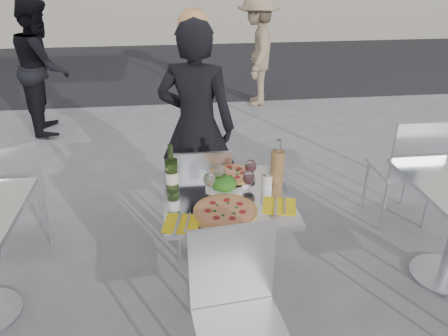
{
  "coord_description": "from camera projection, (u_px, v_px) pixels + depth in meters",
  "views": [
    {
      "loc": [
        -0.28,
        -2.16,
        2.01
      ],
      "look_at": [
        0.0,
        0.15,
        0.85
      ],
      "focal_mm": 35.0,
      "sensor_mm": 36.0,
      "label": 1
    }
  ],
  "objects": [
    {
      "name": "chair_far",
      "position": [
        201.0,
        193.0,
        3.01
      ],
      "size": [
        0.4,
        0.41,
        0.86
      ],
      "rotation": [
        0.0,
        0.0,
        3.13
      ],
      "color": "silver",
      "rests_on": "ground"
    },
    {
      "name": "wine_bottle",
      "position": [
        172.0,
        174.0,
        2.5
      ],
      "size": [
        0.07,
        0.07,
        0.29
      ],
      "color": "#3C5921",
      "rests_on": "main_table"
    },
    {
      "name": "main_table",
      "position": [
        227.0,
        226.0,
        2.6
      ],
      "size": [
        0.72,
        0.72,
        0.75
      ],
      "color": "#B7BABF",
      "rests_on": "ground"
    },
    {
      "name": "pizza_far",
      "position": [
        231.0,
        175.0,
        2.7
      ],
      "size": [
        0.31,
        0.31,
        0.03
      ],
      "color": "white",
      "rests_on": "main_table"
    },
    {
      "name": "salad_plate",
      "position": [
        224.0,
        185.0,
        2.54
      ],
      "size": [
        0.22,
        0.22,
        0.09
      ],
      "color": "white",
      "rests_on": "main_table"
    },
    {
      "name": "chair_near",
      "position": [
        237.0,
        306.0,
        2.02
      ],
      "size": [
        0.45,
        0.46,
        0.91
      ],
      "rotation": [
        0.0,
        0.0,
        0.11
      ],
      "color": "silver",
      "rests_on": "ground"
    },
    {
      "name": "ground",
      "position": [
        227.0,
        295.0,
        2.84
      ],
      "size": [
        80.0,
        80.0,
        0.0
      ],
      "primitive_type": "plane",
      "color": "#5F5F61"
    },
    {
      "name": "sugar_shaker",
      "position": [
        267.0,
        181.0,
        2.55
      ],
      "size": [
        0.06,
        0.06,
        0.11
      ],
      "color": "white",
      "rests_on": "main_table"
    },
    {
      "name": "wineglass_red_a",
      "position": [
        249.0,
        179.0,
        2.45
      ],
      "size": [
        0.07,
        0.07,
        0.16
      ],
      "color": "white",
      "rests_on": "main_table"
    },
    {
      "name": "pedestrian_a",
      "position": [
        42.0,
        67.0,
        5.13
      ],
      "size": [
        0.72,
        0.85,
        1.56
      ],
      "primitive_type": "imported",
      "rotation": [
        0.0,
        0.0,
        1.75
      ],
      "color": "black",
      "rests_on": "ground"
    },
    {
      "name": "wineglass_red_b",
      "position": [
        251.0,
        167.0,
        2.58
      ],
      "size": [
        0.07,
        0.07,
        0.16
      ],
      "color": "white",
      "rests_on": "main_table"
    },
    {
      "name": "carafe",
      "position": [
        277.0,
        167.0,
        2.57
      ],
      "size": [
        0.08,
        0.08,
        0.29
      ],
      "color": "tan",
      "rests_on": "main_table"
    },
    {
      "name": "side_chair_rfar",
      "position": [
        408.0,
        164.0,
        3.35
      ],
      "size": [
        0.42,
        0.43,
        0.92
      ],
      "rotation": [
        0.0,
        0.0,
        3.13
      ],
      "color": "silver",
      "rests_on": "ground"
    },
    {
      "name": "napkin_right",
      "position": [
        279.0,
        206.0,
        2.4
      ],
      "size": [
        0.22,
        0.22,
        0.01
      ],
      "rotation": [
        0.0,
        0.0,
        -0.25
      ],
      "color": "yellow",
      "rests_on": "main_table"
    },
    {
      "name": "wineglass_white_b",
      "position": [
        219.0,
        171.0,
        2.54
      ],
      "size": [
        0.07,
        0.07,
        0.16
      ],
      "color": "white",
      "rests_on": "main_table"
    },
    {
      "name": "pizza_near",
      "position": [
        225.0,
        211.0,
        2.33
      ],
      "size": [
        0.35,
        0.35,
        0.02
      ],
      "color": "tan",
      "rests_on": "main_table"
    },
    {
      "name": "street_asphalt",
      "position": [
        185.0,
        64.0,
        8.61
      ],
      "size": [
        24.0,
        5.0,
        0.0
      ],
      "primitive_type": "cube",
      "color": "black",
      "rests_on": "ground"
    },
    {
      "name": "side_chair_lfar",
      "position": [
        13.0,
        189.0,
        3.07
      ],
      "size": [
        0.52,
        0.52,
        0.85
      ],
      "rotation": [
        0.0,
        0.0,
        3.56
      ],
      "color": "silver",
      "rests_on": "ground"
    },
    {
      "name": "napkin_left",
      "position": [
        182.0,
        223.0,
        2.24
      ],
      "size": [
        0.21,
        0.21,
        0.01
      ],
      "rotation": [
        0.0,
        0.0,
        -0.2
      ],
      "color": "yellow",
      "rests_on": "main_table"
    },
    {
      "name": "woman_diner",
      "position": [
        196.0,
        127.0,
        3.31
      ],
      "size": [
        0.68,
        0.55,
        1.62
      ],
      "primitive_type": "imported",
      "rotation": [
        0.0,
        0.0,
        2.84
      ],
      "color": "black",
      "rests_on": "ground"
    },
    {
      "name": "wineglass_white_a",
      "position": [
        209.0,
        180.0,
        2.44
      ],
      "size": [
        0.07,
        0.07,
        0.16
      ],
      "color": "white",
      "rests_on": "main_table"
    },
    {
      "name": "pedestrian_b",
      "position": [
        257.0,
        51.0,
        6.07
      ],
      "size": [
        0.73,
        1.07,
        1.52
      ],
      "primitive_type": "imported",
      "rotation": [
        0.0,
        0.0,
        4.53
      ],
      "color": "#8C765A",
      "rests_on": "ground"
    }
  ]
}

